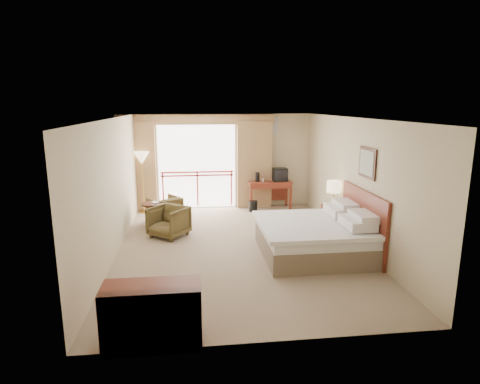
{
  "coord_description": "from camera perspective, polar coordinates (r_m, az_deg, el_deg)",
  "views": [
    {
      "loc": [
        -0.93,
        -8.02,
        2.99
      ],
      "look_at": [
        0.08,
        0.4,
        1.11
      ],
      "focal_mm": 30.0,
      "sensor_mm": 36.0,
      "label": 1
    }
  ],
  "objects": [
    {
      "name": "bed",
      "position": [
        8.23,
        10.74,
        -6.24
      ],
      "size": [
        2.13,
        2.06,
        0.97
      ],
      "color": "brown",
      "rests_on": "floor"
    },
    {
      "name": "armchair_near",
      "position": [
        9.41,
        -10.03,
        -6.21
      ],
      "size": [
        1.06,
        1.06,
        0.7
      ],
      "primitive_type": "imported",
      "rotation": [
        0.0,
        0.0,
        -0.63
      ],
      "color": "#44371A",
      "rests_on": "floor"
    },
    {
      "name": "headboard",
      "position": [
        8.48,
        17.05,
        -4.07
      ],
      "size": [
        0.06,
        2.1,
        1.3
      ],
      "primitive_type": "cube",
      "color": "#601D12",
      "rests_on": "wall_right"
    },
    {
      "name": "hvac_vent",
      "position": [
        11.72,
        4.19,
        9.34
      ],
      "size": [
        0.5,
        0.04,
        0.5
      ],
      "primitive_type": "cube",
      "color": "silver",
      "rests_on": "wall_back"
    },
    {
      "name": "balcony_railing",
      "position": [
        11.68,
        -6.09,
        1.69
      ],
      "size": [
        2.09,
        0.03,
        1.02
      ],
      "color": "#AD180E",
      "rests_on": "wall_back"
    },
    {
      "name": "phone",
      "position": [
        9.42,
        13.2,
        -2.02
      ],
      "size": [
        0.17,
        0.14,
        0.07
      ],
      "primitive_type": "cube",
      "rotation": [
        0.0,
        0.0,
        -0.08
      ],
      "color": "black",
      "rests_on": "nightstand"
    },
    {
      "name": "nightstand",
      "position": [
        9.66,
        13.08,
        -3.85
      ],
      "size": [
        0.48,
        0.56,
        0.64
      ],
      "primitive_type": "cube",
      "rotation": [
        0.0,
        0.0,
        -0.05
      ],
      "color": "#601D12",
      "rests_on": "floor"
    },
    {
      "name": "cup",
      "position": [
        11.44,
        3.28,
        1.69
      ],
      "size": [
        0.07,
        0.07,
        0.09
      ],
      "primitive_type": "cylinder",
      "rotation": [
        0.0,
        0.0,
        -0.05
      ],
      "color": "white",
      "rests_on": "desk"
    },
    {
      "name": "tv",
      "position": [
        11.55,
        5.7,
        2.47
      ],
      "size": [
        0.41,
        0.33,
        0.37
      ],
      "rotation": [
        0.0,
        0.0,
        -0.03
      ],
      "color": "black",
      "rests_on": "desk"
    },
    {
      "name": "valance",
      "position": [
        11.41,
        -6.29,
        10.22
      ],
      "size": [
        4.4,
        0.22,
        0.28
      ],
      "primitive_type": "cube",
      "color": "#926C47",
      "rests_on": "wall_back"
    },
    {
      "name": "floor_lamp",
      "position": [
        11.3,
        -13.82,
        4.39
      ],
      "size": [
        0.43,
        0.43,
        1.7
      ],
      "rotation": [
        0.0,
        0.0,
        -0.37
      ],
      "color": "tan",
      "rests_on": "floor"
    },
    {
      "name": "floor",
      "position": [
        8.6,
        -0.22,
        -7.82
      ],
      "size": [
        7.0,
        7.0,
        0.0
      ],
      "primitive_type": "plane",
      "color": "gray",
      "rests_on": "ground"
    },
    {
      "name": "curtain_left",
      "position": [
        11.6,
        -14.32,
        3.49
      ],
      "size": [
        1.0,
        0.26,
        2.5
      ],
      "primitive_type": "cube",
      "color": "#926C47",
      "rests_on": "wall_back"
    },
    {
      "name": "table_lamp",
      "position": [
        9.53,
        13.2,
        0.67
      ],
      "size": [
        0.32,
        0.32,
        0.57
      ],
      "rotation": [
        0.0,
        0.0,
        0.3
      ],
      "color": "tan",
      "rests_on": "nightstand"
    },
    {
      "name": "book",
      "position": [
        10.0,
        -12.32,
        -1.53
      ],
      "size": [
        0.2,
        0.24,
        0.02
      ],
      "primitive_type": "imported",
      "rotation": [
        0.0,
        0.0,
        0.32
      ],
      "color": "white",
      "rests_on": "side_table"
    },
    {
      "name": "wall_back",
      "position": [
        11.67,
        -2.21,
        4.41
      ],
      "size": [
        5.0,
        0.0,
        5.0
      ],
      "primitive_type": "plane",
      "rotation": [
        1.57,
        0.0,
        0.0
      ],
      "color": "#CAB990",
      "rests_on": "ground"
    },
    {
      "name": "armchair_far",
      "position": [
        10.56,
        -10.6,
        -4.15
      ],
      "size": [
        0.99,
        1.0,
        0.66
      ],
      "primitive_type": "imported",
      "rotation": [
        0.0,
        0.0,
        -2.55
      ],
      "color": "#44371A",
      "rests_on": "floor"
    },
    {
      "name": "wall_right",
      "position": [
        8.87,
        16.03,
        1.37
      ],
      "size": [
        0.0,
        7.0,
        7.0
      ],
      "primitive_type": "plane",
      "rotation": [
        1.57,
        0.0,
        -1.57
      ],
      "color": "#CAB990",
      "rests_on": "ground"
    },
    {
      "name": "coffee_maker",
      "position": [
        11.44,
        2.51,
        2.15
      ],
      "size": [
        0.14,
        0.14,
        0.26
      ],
      "primitive_type": "cylinder",
      "rotation": [
        0.0,
        0.0,
        0.19
      ],
      "color": "black",
      "rests_on": "desk"
    },
    {
      "name": "curtain_right",
      "position": [
        11.63,
        2.04,
        3.89
      ],
      "size": [
        1.0,
        0.26,
        2.5
      ],
      "primitive_type": "cube",
      "color": "#926C47",
      "rests_on": "wall_back"
    },
    {
      "name": "balcony_door",
      "position": [
        11.64,
        -6.13,
        3.58
      ],
      "size": [
        2.4,
        0.0,
        2.4
      ],
      "primitive_type": "plane",
      "rotation": [
        1.57,
        0.0,
        0.0
      ],
      "color": "white",
      "rests_on": "wall_back"
    },
    {
      "name": "side_table",
      "position": [
        10.05,
        -12.27,
        -2.62
      ],
      "size": [
        0.56,
        0.56,
        0.61
      ],
      "rotation": [
        0.0,
        0.0,
        -0.2
      ],
      "color": "black",
      "rests_on": "floor"
    },
    {
      "name": "wall_front",
      "position": [
        4.89,
        4.53,
        -7.09
      ],
      "size": [
        5.0,
        0.0,
        5.0
      ],
      "primitive_type": "plane",
      "rotation": [
        -1.57,
        0.0,
        0.0
      ],
      "color": "#CAB990",
      "rests_on": "ground"
    },
    {
      "name": "wall_left",
      "position": [
        8.33,
        -17.57,
        0.57
      ],
      "size": [
        0.0,
        7.0,
        7.0
      ],
      "primitive_type": "plane",
      "rotation": [
        1.57,
        0.0,
        1.57
      ],
      "color": "#CAB990",
      "rests_on": "ground"
    },
    {
      "name": "ceiling",
      "position": [
        8.07,
        -0.24,
        10.45
      ],
      "size": [
        7.0,
        7.0,
        0.0
      ],
      "primitive_type": "plane",
      "rotation": [
        3.14,
        0.0,
        0.0
      ],
      "color": "white",
      "rests_on": "wall_back"
    },
    {
      "name": "wastebasket",
      "position": [
        11.33,
        1.88,
        -2.01
      ],
      "size": [
        0.29,
        0.29,
        0.3
      ],
      "primitive_type": "cylinder",
      "rotation": [
        0.0,
        0.0,
        -0.23
      ],
      "color": "black",
      "rests_on": "floor"
    },
    {
      "name": "framed_art",
      "position": [
        8.24,
        17.66,
        3.97
      ],
      "size": [
        0.04,
        0.72,
        0.6
      ],
      "color": "black",
      "rests_on": "wall_right"
    },
    {
      "name": "dresser",
      "position": [
        5.33,
        -12.34,
        -16.78
      ],
      "size": [
        1.21,
        0.52,
        0.81
      ],
      "rotation": [
        0.0,
        0.0,
        0.05
      ],
      "color": "#601D12",
      "rests_on": "floor"
    },
    {
      "name": "desk",
      "position": [
        11.62,
        4.15,
        0.74
      ],
      "size": [
        1.23,
        0.6,
        0.81
      ],
      "rotation": [
        0.0,
        0.0,
        -0.07
      ],
      "color": "#601D12",
      "rests_on": "floor"
    }
  ]
}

